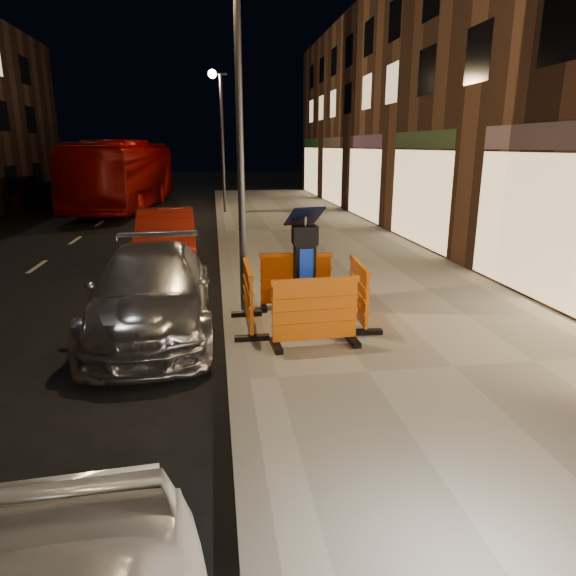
{
  "coord_description": "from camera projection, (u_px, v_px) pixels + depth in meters",
  "views": [
    {
      "loc": [
        -0.24,
        -6.22,
        3.13
      ],
      "look_at": [
        0.8,
        1.0,
        1.1
      ],
      "focal_mm": 32.0,
      "sensor_mm": 36.0,
      "label": 1
    }
  ],
  "objects": [
    {
      "name": "sidewalk",
      "position": [
        453.0,
        371.0,
        7.19
      ],
      "size": [
        6.0,
        60.0,
        0.15
      ],
      "primitive_type": "cube",
      "color": "gray",
      "rests_on": "ground"
    },
    {
      "name": "kerb",
      "position": [
        239.0,
        385.0,
        6.78
      ],
      "size": [
        0.3,
        60.0,
        0.15
      ],
      "primitive_type": "cube",
      "color": "slate",
      "rests_on": "ground"
    },
    {
      "name": "barrier_back",
      "position": [
        296.0,
        281.0,
        9.61
      ],
      "size": [
        1.41,
        0.67,
        1.07
      ],
      "primitive_type": "cube",
      "rotation": [
        0.0,
        0.0,
        -0.08
      ],
      "color": "orange",
      "rests_on": "sidewalk"
    },
    {
      "name": "ground_plane",
      "position": [
        239.0,
        390.0,
        6.8
      ],
      "size": [
        120.0,
        120.0,
        0.0
      ],
      "primitive_type": "plane",
      "color": "black",
      "rests_on": "ground"
    },
    {
      "name": "barrier_bldgside",
      "position": [
        359.0,
        293.0,
        8.83
      ],
      "size": [
        0.65,
        1.4,
        1.07
      ],
      "primitive_type": "cube",
      "rotation": [
        0.0,
        0.0,
        1.51
      ],
      "color": "orange",
      "rests_on": "sidewalk"
    },
    {
      "name": "barrier_front",
      "position": [
        315.0,
        312.0,
        7.8
      ],
      "size": [
        1.4,
        0.64,
        1.07
      ],
      "primitive_type": "cube",
      "rotation": [
        0.0,
        0.0,
        0.06
      ],
      "color": "orange",
      "rests_on": "sidewalk"
    },
    {
      "name": "parking_kiosk",
      "position": [
        305.0,
        271.0,
        8.59
      ],
      "size": [
        0.62,
        0.62,
        1.92
      ],
      "primitive_type": "cube",
      "rotation": [
        0.0,
        0.0,
        -0.03
      ],
      "color": "black",
      "rests_on": "sidewalk"
    },
    {
      "name": "street_lamp_far",
      "position": [
        223.0,
        145.0,
        23.16
      ],
      "size": [
        0.12,
        0.12,
        6.0
      ],
      "primitive_type": "cylinder",
      "color": "#3F3F44",
      "rests_on": "sidewalk"
    },
    {
      "name": "bus_doubledecker",
      "position": [
        128.0,
        209.0,
        26.46
      ],
      "size": [
        3.83,
        12.38,
        3.39
      ],
      "primitive_type": "imported",
      "rotation": [
        0.0,
        0.0,
        -0.08
      ],
      "color": "#800402",
      "rests_on": "ground"
    },
    {
      "name": "barrier_kerbside",
      "position": [
        248.0,
        297.0,
        8.57
      ],
      "size": [
        0.57,
        1.37,
        1.07
      ],
      "primitive_type": "cube",
      "rotation": [
        0.0,
        0.0,
        1.58
      ],
      "color": "orange",
      "rests_on": "sidewalk"
    },
    {
      "name": "street_lamp_mid",
      "position": [
        240.0,
        144.0,
        8.86
      ],
      "size": [
        0.12,
        0.12,
        6.0
      ],
      "primitive_type": "cylinder",
      "color": "#3F3F44",
      "rests_on": "sidewalk"
    },
    {
      "name": "car_silver",
      "position": [
        155.0,
        330.0,
        9.03
      ],
      "size": [
        2.14,
        4.94,
        1.42
      ],
      "primitive_type": "imported",
      "rotation": [
        0.0,
        0.0,
        0.03
      ],
      "color": "#B7B7BC",
      "rests_on": "ground"
    },
    {
      "name": "car_red",
      "position": [
        168.0,
        262.0,
        14.34
      ],
      "size": [
        1.79,
        4.46,
        1.44
      ],
      "primitive_type": "imported",
      "rotation": [
        0.0,
        0.0,
        0.06
      ],
      "color": "maroon",
      "rests_on": "ground"
    }
  ]
}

